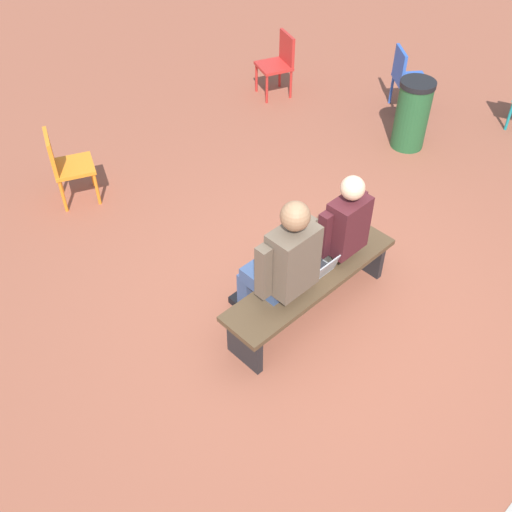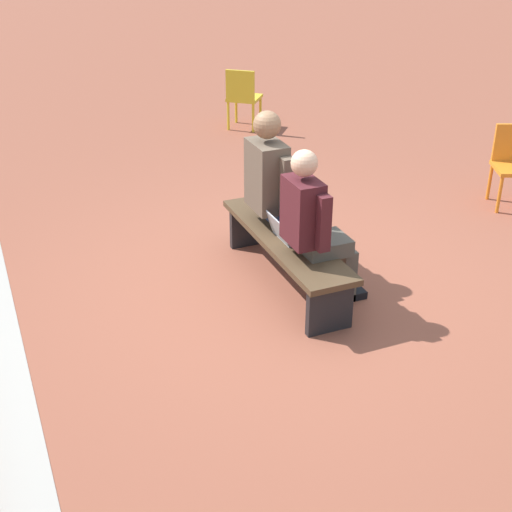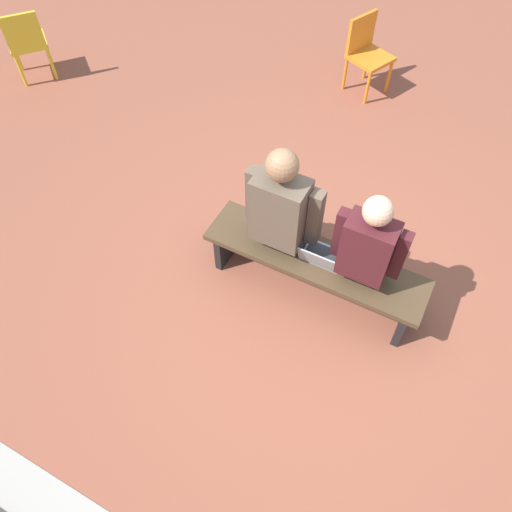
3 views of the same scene
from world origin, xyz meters
name	(u,v)px [view 1 (image 1 of 3)]	position (x,y,z in m)	size (l,w,h in m)	color
ground_plane	(318,311)	(0.00, 0.00, 0.00)	(60.00, 60.00, 0.00)	brown
bench	(311,284)	(0.06, -0.06, 0.35)	(1.80, 0.44, 0.45)	#4C3823
person_student	(337,230)	(-0.31, -0.13, 0.71)	(0.53, 0.67, 1.32)	#4C473D
person_adult	(282,264)	(0.37, -0.13, 0.75)	(0.60, 0.75, 1.43)	#384C75
laptop	(317,270)	(0.01, -0.05, 0.50)	(0.32, 0.29, 0.21)	#9EA0A5
plastic_chair_mid_courtyard	(65,163)	(0.72, -3.00, 0.48)	(0.55, 0.55, 0.84)	orange
plastic_chair_near_bench_right	(279,61)	(-2.65, -3.12, 0.48)	(0.54, 0.54, 0.84)	red
plastic_chair_near_bench_left	(406,76)	(-3.53, -1.66, 0.48)	(0.59, 0.59, 0.84)	#2D56B7
litter_bin	(412,114)	(-2.85, -1.08, 0.43)	(0.42, 0.42, 0.86)	#23562D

